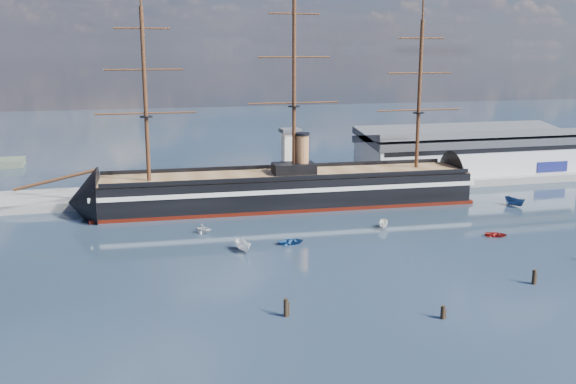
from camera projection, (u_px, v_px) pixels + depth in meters
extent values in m
plane|color=#18242C|center=(317.00, 226.00, 136.26)|extent=(600.00, 600.00, 0.00)
cube|color=slate|center=(312.00, 189.00, 172.74)|extent=(180.00, 18.00, 2.00)
cube|color=#B7BABC|center=(466.00, 154.00, 187.01)|extent=(62.00, 20.00, 10.00)
cube|color=#3F4247|center=(467.00, 135.00, 185.81)|extent=(63.00, 21.00, 2.00)
cube|color=silver|center=(290.00, 159.00, 166.21)|extent=(4.00, 4.00, 14.00)
cube|color=#3F4247|center=(290.00, 130.00, 164.60)|extent=(5.00, 5.00, 1.00)
cube|color=black|center=(286.00, 189.00, 153.87)|extent=(88.62, 19.89, 7.00)
cube|color=silver|center=(286.00, 184.00, 153.62)|extent=(90.63, 20.22, 1.00)
cube|color=#410D05|center=(286.00, 204.00, 154.66)|extent=(90.63, 20.18, 0.90)
cone|color=black|center=(84.00, 202.00, 142.30)|extent=(14.68, 16.29, 15.68)
cone|color=black|center=(460.00, 181.00, 165.57)|extent=(11.69, 16.15, 15.68)
cube|color=brown|center=(286.00, 175.00, 153.10)|extent=(88.57, 18.61, 0.40)
cube|color=black|center=(294.00, 168.00, 153.30)|extent=(10.26, 6.44, 2.50)
cylinder|color=#A16B3E|center=(302.00, 154.00, 153.04)|extent=(3.20, 3.20, 9.00)
cylinder|color=#381E0F|center=(55.00, 180.00, 139.79)|extent=(17.77, 1.49, 4.43)
cylinder|color=#381E0F|center=(145.00, 96.00, 140.95)|extent=(0.90, 0.90, 38.00)
cylinder|color=#381E0F|center=(294.00, 85.00, 149.03)|extent=(0.90, 0.90, 42.00)
cylinder|color=#381E0F|center=(419.00, 95.00, 157.68)|extent=(0.90, 0.90, 36.00)
imported|color=white|center=(243.00, 251.00, 119.29)|extent=(6.57, 3.54, 2.49)
imported|color=#1E4D89|center=(291.00, 244.00, 123.98)|extent=(1.27, 3.13, 1.46)
imported|color=white|center=(383.00, 229.00, 134.63)|extent=(5.62, 4.14, 2.13)
imported|color=silver|center=(203.00, 233.00, 131.33)|extent=(5.38, 6.14, 2.11)
imported|color=#A21A14|center=(496.00, 236.00, 128.88)|extent=(2.24, 2.92, 1.27)
imported|color=navy|center=(514.00, 206.00, 154.16)|extent=(7.00, 4.19, 2.63)
cylinder|color=black|center=(286.00, 316.00, 90.11)|extent=(0.64, 0.64, 3.33)
cylinder|color=black|center=(443.00, 319.00, 89.36)|extent=(0.64, 0.64, 2.60)
cylinder|color=black|center=(533.00, 284.00, 102.60)|extent=(0.64, 0.64, 3.09)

